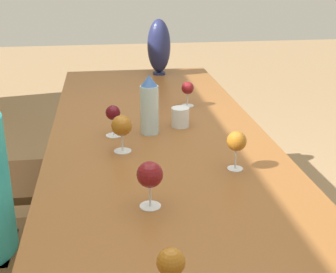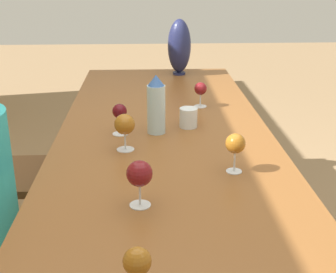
{
  "view_description": "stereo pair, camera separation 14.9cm",
  "coord_description": "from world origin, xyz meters",
  "px_view_note": "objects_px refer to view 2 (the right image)",
  "views": [
    {
      "loc": [
        -1.73,
        0.22,
        1.48
      ],
      "look_at": [
        -0.15,
        0.0,
        0.87
      ],
      "focal_mm": 50.0,
      "sensor_mm": 36.0,
      "label": 1
    },
    {
      "loc": [
        -1.75,
        0.07,
        1.48
      ],
      "look_at": [
        -0.15,
        0.0,
        0.87
      ],
      "focal_mm": 50.0,
      "sensor_mm": 36.0,
      "label": 2
    }
  ],
  "objects_px": {
    "vase": "(179,46)",
    "wine_glass_7": "(137,264)",
    "water_tumbler": "(188,118)",
    "wine_glass_2": "(139,174)",
    "wine_glass_3": "(201,90)",
    "wine_glass_4": "(120,113)",
    "wine_glass_0": "(125,125)",
    "water_bottle": "(156,105)",
    "wine_glass_6": "(235,144)",
    "chair_far": "(0,161)"
  },
  "relations": [
    {
      "from": "vase",
      "to": "wine_glass_7",
      "type": "xyz_separation_m",
      "value": [
        -2.18,
        0.24,
        -0.08
      ]
    },
    {
      "from": "water_tumbler",
      "to": "vase",
      "type": "distance_m",
      "value": 1.04
    },
    {
      "from": "water_tumbler",
      "to": "wine_glass_2",
      "type": "xyz_separation_m",
      "value": [
        -0.71,
        0.21,
        0.06
      ]
    },
    {
      "from": "wine_glass_3",
      "to": "wine_glass_4",
      "type": "relative_size",
      "value": 0.94
    },
    {
      "from": "water_tumbler",
      "to": "wine_glass_4",
      "type": "distance_m",
      "value": 0.32
    },
    {
      "from": "wine_glass_0",
      "to": "wine_glass_2",
      "type": "distance_m",
      "value": 0.46
    },
    {
      "from": "water_tumbler",
      "to": "wine_glass_0",
      "type": "bearing_deg",
      "value": 133.54
    },
    {
      "from": "wine_glass_0",
      "to": "wine_glass_3",
      "type": "relative_size",
      "value": 1.16
    },
    {
      "from": "wine_glass_3",
      "to": "wine_glass_7",
      "type": "distance_m",
      "value": 1.48
    },
    {
      "from": "water_tumbler",
      "to": "wine_glass_3",
      "type": "xyz_separation_m",
      "value": [
        0.3,
        -0.09,
        0.05
      ]
    },
    {
      "from": "water_bottle",
      "to": "wine_glass_4",
      "type": "distance_m",
      "value": 0.16
    },
    {
      "from": "wine_glass_3",
      "to": "wine_glass_6",
      "type": "xyz_separation_m",
      "value": [
        -0.79,
        -0.03,
        0.01
      ]
    },
    {
      "from": "water_bottle",
      "to": "water_tumbler",
      "type": "distance_m",
      "value": 0.18
    },
    {
      "from": "wine_glass_2",
      "to": "wine_glass_3",
      "type": "bearing_deg",
      "value": -16.29
    },
    {
      "from": "wine_glass_2",
      "to": "wine_glass_4",
      "type": "relative_size",
      "value": 1.09
    },
    {
      "from": "vase",
      "to": "wine_glass_4",
      "type": "height_order",
      "value": "vase"
    },
    {
      "from": "wine_glass_0",
      "to": "wine_glass_7",
      "type": "xyz_separation_m",
      "value": [
        -0.89,
        -0.06,
        -0.0
      ]
    },
    {
      "from": "wine_glass_2",
      "to": "wine_glass_3",
      "type": "distance_m",
      "value": 1.06
    },
    {
      "from": "wine_glass_4",
      "to": "wine_glass_3",
      "type": "bearing_deg",
      "value": -45.31
    },
    {
      "from": "water_bottle",
      "to": "wine_glass_4",
      "type": "relative_size",
      "value": 1.89
    },
    {
      "from": "wine_glass_2",
      "to": "wine_glass_6",
      "type": "height_order",
      "value": "wine_glass_2"
    },
    {
      "from": "vase",
      "to": "chair_far",
      "type": "height_order",
      "value": "vase"
    },
    {
      "from": "water_tumbler",
      "to": "chair_far",
      "type": "bearing_deg",
      "value": 76.29
    },
    {
      "from": "wine_glass_4",
      "to": "wine_glass_6",
      "type": "xyz_separation_m",
      "value": [
        -0.4,
        -0.42,
        0.01
      ]
    },
    {
      "from": "water_bottle",
      "to": "chair_far",
      "type": "xyz_separation_m",
      "value": [
        0.29,
        0.79,
        -0.37
      ]
    },
    {
      "from": "water_bottle",
      "to": "water_tumbler",
      "type": "height_order",
      "value": "water_bottle"
    },
    {
      "from": "wine_glass_6",
      "to": "wine_glass_3",
      "type": "bearing_deg",
      "value": 2.53
    },
    {
      "from": "vase",
      "to": "wine_glass_4",
      "type": "distance_m",
      "value": 1.16
    },
    {
      "from": "wine_glass_4",
      "to": "wine_glass_7",
      "type": "distance_m",
      "value": 1.07
    },
    {
      "from": "chair_far",
      "to": "water_tumbler",
      "type": "bearing_deg",
      "value": -103.71
    },
    {
      "from": "vase",
      "to": "wine_glass_0",
      "type": "relative_size",
      "value": 2.4
    },
    {
      "from": "water_bottle",
      "to": "vase",
      "type": "xyz_separation_m",
      "value": [
        1.09,
        -0.17,
        0.06
      ]
    },
    {
      "from": "chair_far",
      "to": "water_bottle",
      "type": "bearing_deg",
      "value": -110.46
    },
    {
      "from": "water_bottle",
      "to": "wine_glass_2",
      "type": "distance_m",
      "value": 0.65
    },
    {
      "from": "chair_far",
      "to": "wine_glass_0",
      "type": "bearing_deg",
      "value": -126.31
    },
    {
      "from": "wine_glass_3",
      "to": "wine_glass_4",
      "type": "bearing_deg",
      "value": 134.69
    },
    {
      "from": "wine_glass_2",
      "to": "vase",
      "type": "bearing_deg",
      "value": -7.76
    },
    {
      "from": "wine_glass_0",
      "to": "wine_glass_2",
      "type": "bearing_deg",
      "value": -172.05
    },
    {
      "from": "wine_glass_2",
      "to": "wine_glass_0",
      "type": "bearing_deg",
      "value": 7.95
    },
    {
      "from": "chair_far",
      "to": "wine_glass_2",
      "type": "bearing_deg",
      "value": -142.29
    },
    {
      "from": "wine_glass_0",
      "to": "wine_glass_2",
      "type": "xyz_separation_m",
      "value": [
        -0.45,
        -0.06,
        0.0
      ]
    },
    {
      "from": "wine_glass_2",
      "to": "wine_glass_4",
      "type": "distance_m",
      "value": 0.64
    },
    {
      "from": "water_tumbler",
      "to": "chair_far",
      "type": "height_order",
      "value": "chair_far"
    },
    {
      "from": "wine_glass_2",
      "to": "wine_glass_7",
      "type": "bearing_deg",
      "value": -179.95
    },
    {
      "from": "water_bottle",
      "to": "chair_far",
      "type": "height_order",
      "value": "water_bottle"
    },
    {
      "from": "wine_glass_4",
      "to": "chair_far",
      "type": "relative_size",
      "value": 0.14
    },
    {
      "from": "wine_glass_0",
      "to": "wine_glass_7",
      "type": "distance_m",
      "value": 0.89
    },
    {
      "from": "wine_glass_6",
      "to": "wine_glass_2",
      "type": "bearing_deg",
      "value": 124.72
    },
    {
      "from": "water_bottle",
      "to": "wine_glass_4",
      "type": "height_order",
      "value": "water_bottle"
    },
    {
      "from": "wine_glass_0",
      "to": "wine_glass_2",
      "type": "height_order",
      "value": "same"
    }
  ]
}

